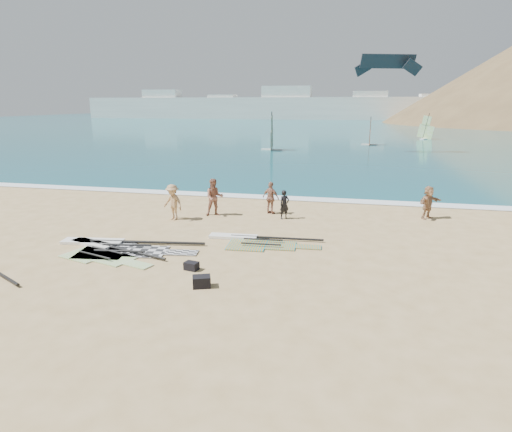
% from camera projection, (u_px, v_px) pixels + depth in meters
% --- Properties ---
extents(ground, '(300.00, 300.00, 0.00)m').
position_uv_depth(ground, '(204.00, 268.00, 15.53)').
color(ground, tan).
rests_on(ground, ground).
extents(sea, '(300.00, 240.00, 0.06)m').
position_uv_depth(sea, '(338.00, 122.00, 140.05)').
color(sea, '#0E4C62').
rests_on(sea, ground).
extents(surf_line, '(300.00, 1.20, 0.04)m').
position_uv_depth(surf_line, '(269.00, 198.00, 27.13)').
color(surf_line, white).
rests_on(surf_line, ground).
extents(far_town, '(160.00, 8.00, 12.00)m').
position_uv_depth(far_town, '(298.00, 107.00, 159.22)').
color(far_town, white).
rests_on(far_town, ground).
extents(rig_grey, '(6.25, 2.78, 0.20)m').
position_uv_depth(rig_grey, '(116.00, 246.00, 17.75)').
color(rig_grey, '#29292B').
rests_on(rig_grey, ground).
extents(rig_green, '(4.94, 2.72, 0.20)m').
position_uv_depth(rig_green, '(101.00, 251.00, 17.24)').
color(rig_green, '#6EAE25').
rests_on(rig_green, ground).
extents(rig_orange, '(5.06, 2.03, 0.20)m').
position_uv_depth(rig_orange, '(254.00, 241.00, 18.46)').
color(rig_orange, orange).
rests_on(rig_orange, ground).
extents(gear_bag_near, '(0.69, 0.60, 0.37)m').
position_uv_depth(gear_bag_near, '(202.00, 282.00, 13.92)').
color(gear_bag_near, black).
rests_on(gear_bag_near, ground).
extents(gear_bag_far, '(0.55, 0.43, 0.29)m').
position_uv_depth(gear_bag_far, '(191.00, 266.00, 15.36)').
color(gear_bag_far, black).
rests_on(gear_bag_far, ground).
extents(person_wetsuit, '(0.65, 0.63, 1.50)m').
position_uv_depth(person_wetsuit, '(284.00, 205.00, 22.04)').
color(person_wetsuit, black).
rests_on(person_wetsuit, ground).
extents(beachgoer_left, '(1.17, 1.05, 1.98)m').
position_uv_depth(beachgoer_left, '(214.00, 197.00, 22.62)').
color(beachgoer_left, '#97604B').
rests_on(beachgoer_left, ground).
extents(beachgoer_mid, '(1.36, 1.09, 1.84)m').
position_uv_depth(beachgoer_mid, '(173.00, 202.00, 21.81)').
color(beachgoer_mid, tan).
rests_on(beachgoer_mid, ground).
extents(beachgoer_back, '(1.11, 0.81, 1.75)m').
position_uv_depth(beachgoer_back, '(271.00, 198.00, 23.02)').
color(beachgoer_back, '#A36F59').
rests_on(beachgoer_back, ground).
extents(beachgoer_right, '(1.49, 1.49, 1.72)m').
position_uv_depth(beachgoer_right, '(428.00, 202.00, 22.05)').
color(beachgoer_right, '#A47753').
rests_on(beachgoer_right, ground).
extents(windsurfer_left, '(2.73, 3.27, 4.89)m').
position_uv_depth(windsurfer_left, '(272.00, 139.00, 54.06)').
color(windsurfer_left, white).
rests_on(windsurfer_left, ground).
extents(windsurfer_centre, '(2.23, 2.72, 4.05)m').
position_uv_depth(windsurfer_centre, '(370.00, 137.00, 60.98)').
color(windsurfer_centre, white).
rests_on(windsurfer_centre, ground).
extents(windsurfer_right, '(2.45, 2.35, 4.32)m').
position_uv_depth(windsurfer_right, '(426.00, 132.00, 70.91)').
color(windsurfer_right, white).
rests_on(windsurfer_right, ground).
extents(kitesurf_kite, '(7.31, 2.96, 2.47)m').
position_uv_depth(kitesurf_kite, '(388.00, 63.00, 49.06)').
color(kitesurf_kite, black).
rests_on(kitesurf_kite, ground).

